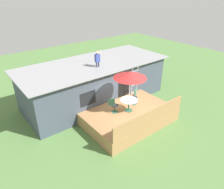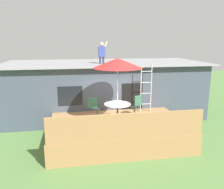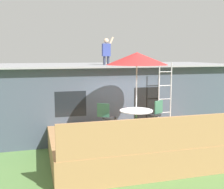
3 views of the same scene
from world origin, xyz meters
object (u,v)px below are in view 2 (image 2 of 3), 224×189
Objects in this scene: patio_table at (118,108)px; step_ladder at (146,88)px; patio_chair_right at (136,107)px; patio_umbrella at (118,63)px; person_figure at (102,51)px; patio_chair_left at (95,109)px.

step_ladder is (1.53, 1.15, 0.51)m from patio_table.
patio_table is 1.13× the size of patio_chair_right.
patio_table is at bearing 180.00° from patio_umbrella.
patio_table is 1.76m from patio_umbrella.
person_figure is at bearing 136.31° from step_ladder.
patio_umbrella is 2.11m from patio_chair_left.
person_figure is at bearing -91.91° from patio_chair_right.
patio_table is 0.94× the size of person_figure.
patio_chair_right is at bearing -132.86° from step_ladder.
patio_chair_right is (0.88, 0.44, -1.89)m from patio_umbrella.
step_ladder reaches higher than patio_chair_right.
patio_chair_left is 1.00× the size of patio_chair_right.
patio_umbrella is at bearing 0.00° from patio_table.
patio_chair_right is (1.11, -2.40, -2.21)m from person_figure.
patio_umbrella reaches higher than patio_table.
patio_chair_left is at bearing -25.96° from patio_chair_right.
step_ladder is 2.39× the size of patio_chair_right.
patio_umbrella is 2.76× the size of patio_chair_right.
patio_chair_left is at bearing -162.83° from step_ladder.
patio_chair_right is (-0.66, -0.71, -0.64)m from step_ladder.
person_figure is (-0.24, 2.84, 2.08)m from patio_table.
patio_umbrella is at bearing 0.00° from patio_chair_right.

